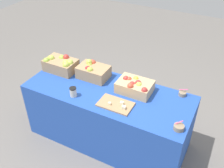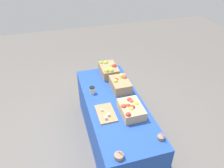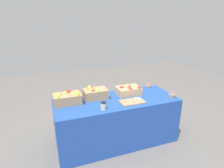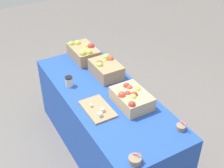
{
  "view_description": "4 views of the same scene",
  "coord_description": "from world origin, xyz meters",
  "views": [
    {
      "loc": [
        1.11,
        -2.03,
        2.47
      ],
      "look_at": [
        0.02,
        0.06,
        0.8
      ],
      "focal_mm": 41.36,
      "sensor_mm": 36.0,
      "label": 1
    },
    {
      "loc": [
        2.2,
        -0.69,
        2.64
      ],
      "look_at": [
        -0.06,
        -0.02,
        1.01
      ],
      "focal_mm": 35.0,
      "sensor_mm": 36.0,
      "label": 2
    },
    {
      "loc": [
        -0.99,
        -2.45,
        1.89
      ],
      "look_at": [
        -0.07,
        0.01,
        1.0
      ],
      "focal_mm": 29.68,
      "sensor_mm": 36.0,
      "label": 3
    },
    {
      "loc": [
        2.09,
        -1.11,
        2.46
      ],
      "look_at": [
        0.04,
        0.06,
        0.85
      ],
      "focal_mm": 48.19,
      "sensor_mm": 36.0,
      "label": 4
    }
  ],
  "objects": [
    {
      "name": "ground_plane",
      "position": [
        0.0,
        0.0,
        0.0
      ],
      "size": [
        10.0,
        10.0,
        0.0
      ],
      "primitive_type": "plane",
      "color": "slate"
    },
    {
      "name": "table",
      "position": [
        0.0,
        0.0,
        0.37
      ],
      "size": [
        1.9,
        0.76,
        0.74
      ],
      "primitive_type": "cube",
      "color": "#234CAD",
      "rests_on": "ground_plane"
    },
    {
      "name": "apple_crate_left",
      "position": [
        -0.73,
        0.12,
        0.83
      ],
      "size": [
        0.39,
        0.26,
        0.19
      ],
      "color": "tan",
      "rests_on": "table"
    },
    {
      "name": "apple_crate_middle",
      "position": [
        -0.3,
        0.17,
        0.82
      ],
      "size": [
        0.36,
        0.25,
        0.2
      ],
      "color": "tan",
      "rests_on": "table"
    },
    {
      "name": "apple_crate_right",
      "position": [
        0.26,
        0.13,
        0.81
      ],
      "size": [
        0.38,
        0.27,
        0.17
      ],
      "color": "tan",
      "rests_on": "table"
    },
    {
      "name": "cutting_board_front",
      "position": [
        0.19,
        -0.18,
        0.75
      ],
      "size": [
        0.36,
        0.22,
        0.05
      ],
      "color": "tan",
      "rests_on": "table"
    },
    {
      "name": "sample_bowl_near",
      "position": [
        0.76,
        0.31,
        0.76
      ],
      "size": [
        0.1,
        0.08,
        0.1
      ],
      "color": "gray",
      "rests_on": "table"
    },
    {
      "name": "sample_bowl_mid",
      "position": [
        0.86,
        -0.22,
        0.77
      ],
      "size": [
        0.1,
        0.1,
        0.1
      ],
      "color": "gray",
      "rests_on": "table"
    },
    {
      "name": "coffee_cup",
      "position": [
        -0.29,
        -0.25,
        0.79
      ],
      "size": [
        0.08,
        0.08,
        0.11
      ],
      "color": "beige",
      "rests_on": "table"
    }
  ]
}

